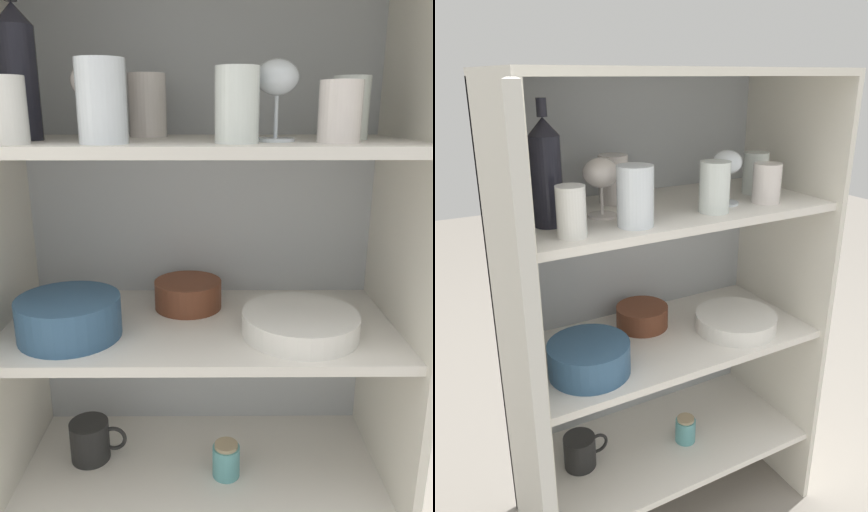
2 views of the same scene
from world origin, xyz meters
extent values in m
cube|color=#B2B7BC|center=(0.00, 0.39, 0.64)|extent=(0.83, 0.02, 1.27)
cube|color=silver|center=(-0.41, 0.19, 0.64)|extent=(0.02, 0.42, 1.27)
cube|color=silver|center=(0.41, 0.19, 0.64)|extent=(0.02, 0.42, 1.27)
cube|color=silver|center=(0.00, 0.19, 0.23)|extent=(0.79, 0.38, 0.02)
cube|color=silver|center=(0.00, 0.19, 0.58)|extent=(0.79, 0.38, 0.02)
cube|color=silver|center=(0.00, 0.19, 0.96)|extent=(0.79, 0.38, 0.02)
cylinder|color=white|center=(0.28, 0.19, 1.02)|extent=(0.07, 0.07, 0.11)
cylinder|color=white|center=(0.07, 0.08, 1.03)|extent=(0.07, 0.07, 0.12)
cylinder|color=silver|center=(-0.10, 0.28, 1.03)|extent=(0.08, 0.08, 0.12)
cylinder|color=white|center=(-0.30, 0.06, 1.02)|extent=(0.06, 0.06, 0.11)
cylinder|color=silver|center=(0.24, 0.09, 1.02)|extent=(0.07, 0.07, 0.10)
cylinder|color=white|center=(-0.15, 0.07, 1.03)|extent=(0.08, 0.08, 0.13)
cylinder|color=white|center=(0.14, 0.13, 0.97)|extent=(0.07, 0.07, 0.01)
cylinder|color=white|center=(0.14, 0.13, 1.01)|extent=(0.01, 0.01, 0.07)
ellipsoid|color=white|center=(0.14, 0.13, 1.07)|extent=(0.07, 0.07, 0.06)
cylinder|color=silver|center=(-0.18, 0.17, 0.97)|extent=(0.07, 0.07, 0.01)
cylinder|color=silver|center=(-0.18, 0.17, 1.00)|extent=(0.01, 0.01, 0.06)
ellipsoid|color=silver|center=(-0.18, 0.17, 1.07)|extent=(0.08, 0.08, 0.07)
cylinder|color=black|center=(-0.31, 0.16, 1.06)|extent=(0.07, 0.07, 0.19)
cone|color=black|center=(-0.31, 0.16, 1.18)|extent=(0.07, 0.07, 0.04)
cylinder|color=white|center=(0.20, 0.13, 0.60)|extent=(0.23, 0.23, 0.01)
cylinder|color=white|center=(0.20, 0.13, 0.61)|extent=(0.23, 0.23, 0.01)
cylinder|color=white|center=(0.20, 0.13, 0.62)|extent=(0.23, 0.23, 0.01)
cylinder|color=white|center=(0.20, 0.13, 0.63)|extent=(0.23, 0.23, 0.01)
cylinder|color=white|center=(0.20, 0.13, 0.63)|extent=(0.23, 0.23, 0.01)
cylinder|color=#33567A|center=(-0.25, 0.13, 0.63)|extent=(0.20, 0.20, 0.08)
torus|color=#33567A|center=(-0.25, 0.13, 0.67)|extent=(0.20, 0.20, 0.01)
cylinder|color=brown|center=(-0.03, 0.27, 0.63)|extent=(0.15, 0.15, 0.06)
torus|color=brown|center=(-0.03, 0.27, 0.65)|extent=(0.15, 0.15, 0.01)
cylinder|color=black|center=(-0.26, 0.22, 0.29)|extent=(0.09, 0.09, 0.09)
torus|color=black|center=(-0.20, 0.22, 0.29)|extent=(0.06, 0.01, 0.06)
cylinder|color=#5BA3A8|center=(0.06, 0.16, 0.27)|extent=(0.06, 0.06, 0.07)
cylinder|color=tan|center=(0.06, 0.16, 0.31)|extent=(0.05, 0.05, 0.01)
camera|label=1|loc=(0.03, -0.77, 1.02)|focal=35.00mm
camera|label=2|loc=(-0.63, -0.86, 1.28)|focal=35.00mm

